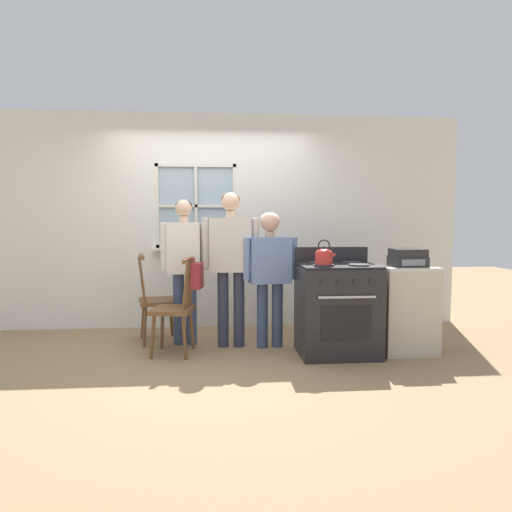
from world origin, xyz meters
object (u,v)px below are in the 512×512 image
at_px(potted_plant, 213,241).
at_px(handbag, 197,275).
at_px(person_teen_center, 231,254).
at_px(stove, 337,308).
at_px(kettle, 324,256).
at_px(stereo, 408,258).
at_px(side_counter, 405,309).
at_px(person_elderly_left, 184,259).
at_px(chair_near_wall, 156,301).
at_px(chair_by_window, 175,310).
at_px(person_adult_right, 270,266).

distance_m(potted_plant, handbag, 1.20).
xyz_separation_m(person_teen_center, stove, (1.08, -0.37, -0.54)).
xyz_separation_m(kettle, stereo, (0.91, 0.13, -0.04)).
relative_size(side_counter, stereo, 2.65).
bearing_deg(person_teen_center, kettle, -25.30).
distance_m(stove, side_counter, 0.73).
relative_size(person_elderly_left, kettle, 6.46).
bearing_deg(potted_plant, handbag, -97.73).
bearing_deg(potted_plant, chair_near_wall, -136.33).
bearing_deg(chair_near_wall, chair_by_window, -165.20).
height_order(chair_near_wall, side_counter, chair_near_wall).
bearing_deg(stereo, handbag, 177.43).
bearing_deg(side_counter, stove, -178.41).
xyz_separation_m(handbag, side_counter, (2.16, -0.08, -0.37)).
distance_m(kettle, potted_plant, 1.76).
distance_m(chair_near_wall, stove, 2.01).
bearing_deg(stereo, chair_by_window, 176.81).
height_order(chair_by_window, stove, stove).
bearing_deg(chair_by_window, handbag, 90.00).
distance_m(stove, stereo, 0.89).
distance_m(chair_by_window, potted_plant, 1.35).
xyz_separation_m(person_teen_center, person_adult_right, (0.42, -0.06, -0.13)).
distance_m(person_adult_right, side_counter, 1.48).
bearing_deg(person_elderly_left, person_teen_center, -12.61).
height_order(potted_plant, stereo, potted_plant).
height_order(person_teen_center, person_adult_right, person_teen_center).
distance_m(person_elderly_left, side_counter, 2.41).
height_order(kettle, stereo, kettle).
bearing_deg(stove, potted_plant, 135.49).
bearing_deg(kettle, person_teen_center, 151.06).
xyz_separation_m(chair_near_wall, side_counter, (2.64, -0.61, -0.01)).
bearing_deg(side_counter, chair_by_window, 177.31).
bearing_deg(stove, chair_near_wall, 161.64).
bearing_deg(stereo, person_elderly_left, 167.79).
relative_size(kettle, side_counter, 0.27).
height_order(person_elderly_left, kettle, person_elderly_left).
bearing_deg(person_teen_center, person_elderly_left, 168.80).
distance_m(person_elderly_left, handbag, 0.45).
relative_size(stove, side_counter, 1.20).
relative_size(stove, kettle, 4.39).
bearing_deg(chair_near_wall, stereo, -115.61).
height_order(person_teen_center, side_counter, person_teen_center).
xyz_separation_m(person_teen_center, stereo, (1.80, -0.37, -0.03)).
height_order(kettle, handbag, kettle).
height_order(chair_by_window, handbag, same).
bearing_deg(handbag, side_counter, -2.02).
relative_size(chair_by_window, stereo, 2.92).
distance_m(person_elderly_left, stove, 1.72).
distance_m(person_teen_center, side_counter, 1.92).
bearing_deg(person_adult_right, potted_plant, 115.03).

